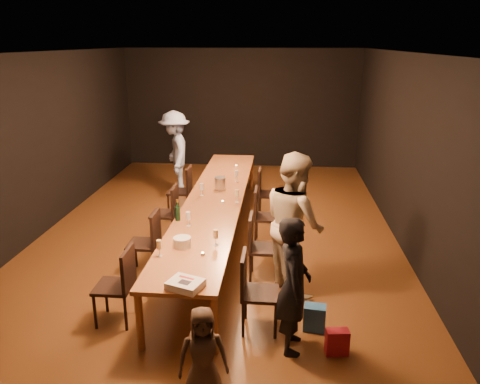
# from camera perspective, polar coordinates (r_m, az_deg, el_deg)

# --- Properties ---
(ground) EXTENTS (10.00, 10.00, 0.00)m
(ground) POSITION_cam_1_polar(r_m,az_deg,el_deg) (7.81, -2.98, -5.98)
(ground) COLOR #3F240F
(ground) RESTS_ON ground
(room_shell) EXTENTS (6.04, 10.04, 3.02)m
(room_shell) POSITION_cam_1_polar(r_m,az_deg,el_deg) (7.22, -3.25, 9.25)
(room_shell) COLOR black
(room_shell) RESTS_ON ground
(table) EXTENTS (0.90, 6.00, 0.75)m
(table) POSITION_cam_1_polar(r_m,az_deg,el_deg) (7.56, -3.07, -1.11)
(table) COLOR brown
(table) RESTS_ON ground
(chair_right_0) EXTENTS (0.42, 0.42, 0.93)m
(chair_right_0) POSITION_cam_1_polar(r_m,az_deg,el_deg) (5.40, 2.49, -12.12)
(chair_right_0) COLOR black
(chair_right_0) RESTS_ON ground
(chair_right_1) EXTENTS (0.42, 0.42, 0.93)m
(chair_right_1) POSITION_cam_1_polar(r_m,az_deg,el_deg) (6.46, 3.00, -6.79)
(chair_right_1) COLOR black
(chair_right_1) RESTS_ON ground
(chair_right_2) EXTENTS (0.42, 0.42, 0.93)m
(chair_right_2) POSITION_cam_1_polar(r_m,az_deg,el_deg) (7.57, 3.36, -2.99)
(chair_right_2) COLOR black
(chair_right_2) RESTS_ON ground
(chair_right_3) EXTENTS (0.42, 0.42, 0.93)m
(chair_right_3) POSITION_cam_1_polar(r_m,az_deg,el_deg) (8.70, 3.62, -0.17)
(chair_right_3) COLOR black
(chair_right_3) RESTS_ON ground
(chair_left_0) EXTENTS (0.42, 0.42, 0.93)m
(chair_left_0) POSITION_cam_1_polar(r_m,az_deg,el_deg) (5.71, -15.13, -10.96)
(chair_left_0) COLOR black
(chair_left_0) RESTS_ON ground
(chair_left_1) EXTENTS (0.42, 0.42, 0.93)m
(chair_left_1) POSITION_cam_1_polar(r_m,az_deg,el_deg) (6.73, -11.71, -6.12)
(chair_left_1) COLOR black
(chair_left_1) RESTS_ON ground
(chair_left_2) EXTENTS (0.42, 0.42, 0.93)m
(chair_left_2) POSITION_cam_1_polar(r_m,az_deg,el_deg) (7.80, -9.24, -2.56)
(chair_left_2) COLOR black
(chair_left_2) RESTS_ON ground
(chair_left_3) EXTENTS (0.42, 0.42, 0.93)m
(chair_left_3) POSITION_cam_1_polar(r_m,az_deg,el_deg) (8.90, -7.39, 0.13)
(chair_left_3) COLOR black
(chair_left_3) RESTS_ON ground
(woman_birthday) EXTENTS (0.36, 0.55, 1.50)m
(woman_birthday) POSITION_cam_1_polar(r_m,az_deg,el_deg) (4.98, 6.55, -11.22)
(woman_birthday) COLOR black
(woman_birthday) RESTS_ON ground
(woman_tan) EXTENTS (1.01, 1.11, 1.86)m
(woman_tan) POSITION_cam_1_polar(r_m,az_deg,el_deg) (6.08, 6.64, -3.74)
(woman_tan) COLOR #C6B494
(woman_tan) RESTS_ON ground
(man_blue) EXTENTS (0.99, 1.29, 1.77)m
(man_blue) POSITION_cam_1_polar(r_m,az_deg,el_deg) (10.14, -7.90, 4.79)
(man_blue) COLOR #8097C5
(man_blue) RESTS_ON ground
(child) EXTENTS (0.52, 0.40, 0.94)m
(child) POSITION_cam_1_polar(r_m,az_deg,el_deg) (4.47, -4.55, -19.19)
(child) COLOR #463527
(child) RESTS_ON ground
(gift_bag_red) EXTENTS (0.25, 0.16, 0.28)m
(gift_bag_red) POSITION_cam_1_polar(r_m,az_deg,el_deg) (5.28, 11.75, -17.47)
(gift_bag_red) COLOR red
(gift_bag_red) RESTS_ON ground
(gift_bag_blue) EXTENTS (0.27, 0.20, 0.31)m
(gift_bag_blue) POSITION_cam_1_polar(r_m,az_deg,el_deg) (5.59, 9.08, -14.90)
(gift_bag_blue) COLOR #245B9F
(gift_bag_blue) RESTS_ON ground
(birthday_cake) EXTENTS (0.42, 0.37, 0.08)m
(birthday_cake) POSITION_cam_1_polar(r_m,az_deg,el_deg) (4.91, -6.68, -11.11)
(birthday_cake) COLOR white
(birthday_cake) RESTS_ON table
(plate_stack) EXTENTS (0.29, 0.29, 0.12)m
(plate_stack) POSITION_cam_1_polar(r_m,az_deg,el_deg) (5.81, -7.05, -6.09)
(plate_stack) COLOR white
(plate_stack) RESTS_ON table
(champagne_bottle) EXTENTS (0.09, 0.09, 0.31)m
(champagne_bottle) POSITION_cam_1_polar(r_m,az_deg,el_deg) (6.62, -7.63, -2.19)
(champagne_bottle) COLOR black
(champagne_bottle) RESTS_ON table
(ice_bucket) EXTENTS (0.24, 0.24, 0.21)m
(ice_bucket) POSITION_cam_1_polar(r_m,az_deg,el_deg) (7.97, -2.45, 1.07)
(ice_bucket) COLOR #AFAFB3
(ice_bucket) RESTS_ON table
(wineglass_0) EXTENTS (0.06, 0.06, 0.21)m
(wineglass_0) POSITION_cam_1_polar(r_m,az_deg,el_deg) (5.59, -9.81, -6.77)
(wineglass_0) COLOR beige
(wineglass_0) RESTS_ON table
(wineglass_1) EXTENTS (0.06, 0.06, 0.21)m
(wineglass_1) POSITION_cam_1_polar(r_m,az_deg,el_deg) (5.80, -2.97, -5.56)
(wineglass_1) COLOR beige
(wineglass_1) RESTS_ON table
(wineglass_2) EXTENTS (0.06, 0.06, 0.21)m
(wineglass_2) POSITION_cam_1_polar(r_m,az_deg,el_deg) (6.42, -6.31, -3.29)
(wineglass_2) COLOR silver
(wineglass_2) RESTS_ON table
(wineglass_3) EXTENTS (0.06, 0.06, 0.21)m
(wineglass_3) POSITION_cam_1_polar(r_m,az_deg,el_deg) (7.31, -0.40, -0.50)
(wineglass_3) COLOR beige
(wineglass_3) RESTS_ON table
(wineglass_4) EXTENTS (0.06, 0.06, 0.21)m
(wineglass_4) POSITION_cam_1_polar(r_m,az_deg,el_deg) (7.65, -4.70, 0.30)
(wineglass_4) COLOR silver
(wineglass_4) RESTS_ON table
(wineglass_5) EXTENTS (0.06, 0.06, 0.21)m
(wineglass_5) POSITION_cam_1_polar(r_m,az_deg,el_deg) (8.39, -0.44, 1.95)
(wineglass_5) COLOR silver
(wineglass_5) RESTS_ON table
(tealight_near) EXTENTS (0.05, 0.05, 0.03)m
(tealight_near) POSITION_cam_1_polar(r_m,az_deg,el_deg) (5.59, -4.57, -7.55)
(tealight_near) COLOR #B2B7B2
(tealight_near) RESTS_ON table
(tealight_mid) EXTENTS (0.05, 0.05, 0.03)m
(tealight_mid) POSITION_cam_1_polar(r_m,az_deg,el_deg) (7.31, -2.15, -1.23)
(tealight_mid) COLOR #B2B7B2
(tealight_mid) RESTS_ON table
(tealight_far) EXTENTS (0.05, 0.05, 0.03)m
(tealight_far) POSITION_cam_1_polar(r_m,az_deg,el_deg) (9.41, -0.47, 3.17)
(tealight_far) COLOR #B2B7B2
(tealight_far) RESTS_ON table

